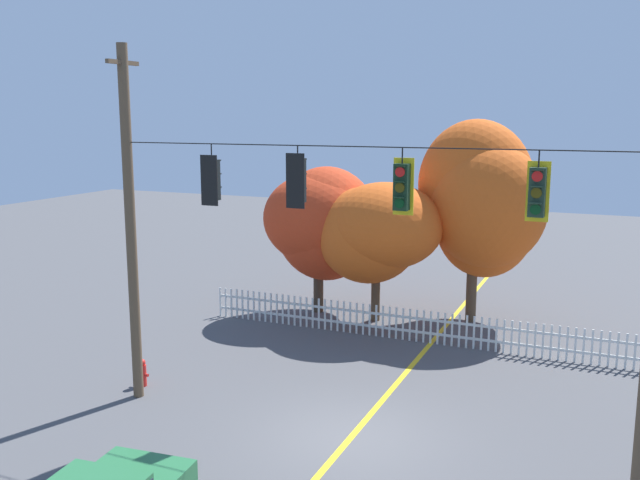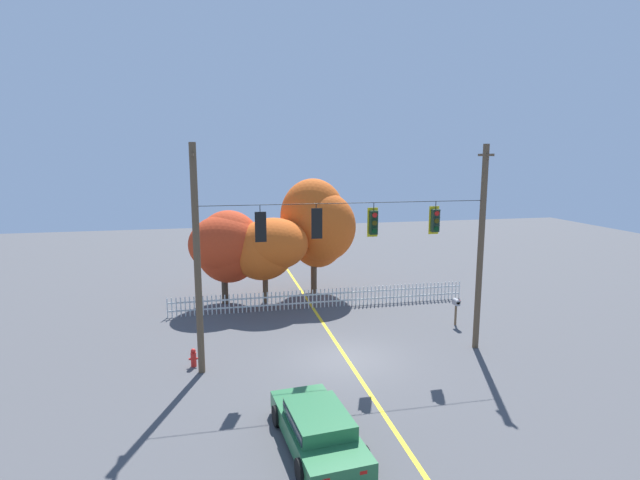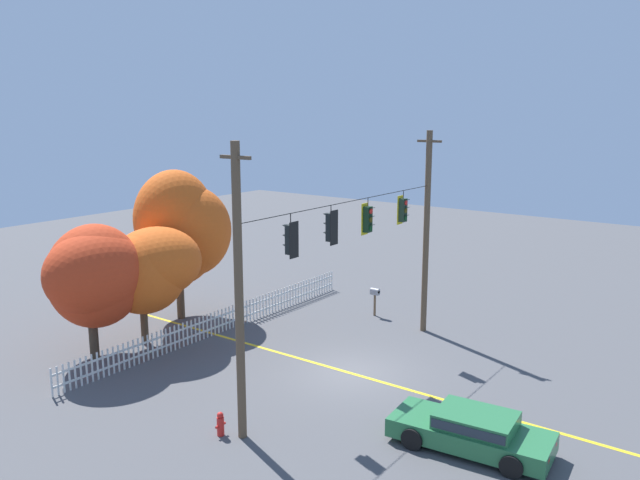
{
  "view_description": "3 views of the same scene",
  "coord_description": "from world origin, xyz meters",
  "px_view_note": "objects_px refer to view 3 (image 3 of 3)",
  "views": [
    {
      "loc": [
        5.12,
        -13.6,
        7.11
      ],
      "look_at": [
        -1.12,
        0.84,
        4.27
      ],
      "focal_mm": 39.04,
      "sensor_mm": 36.0,
      "label": 1
    },
    {
      "loc": [
        -5.15,
        -18.45,
        8.26
      ],
      "look_at": [
        -0.94,
        0.9,
        4.87
      ],
      "focal_mm": 27.5,
      "sensor_mm": 36.0,
      "label": 2
    },
    {
      "loc": [
        -18.59,
        -12.22,
        9.57
      ],
      "look_at": [
        -0.61,
        0.96,
        5.04
      ],
      "focal_mm": 35.79,
      "sensor_mm": 36.0,
      "label": 3
    }
  ],
  "objects_px": {
    "autumn_maple_near_fence": "(95,275)",
    "parked_car": "(472,430)",
    "autumn_oak_far_east": "(182,230)",
    "traffic_signal_northbound_primary": "(291,239)",
    "roadside_mailbox": "(375,293)",
    "traffic_signal_eastbound_side": "(331,227)",
    "traffic_signal_northbound_secondary": "(367,219)",
    "fire_hydrant": "(220,424)",
    "autumn_maple_mid": "(151,268)",
    "traffic_signal_southbound_primary": "(403,210)"
  },
  "relations": [
    {
      "from": "autumn_maple_near_fence",
      "to": "parked_car",
      "type": "bearing_deg",
      "value": -82.11
    },
    {
      "from": "autumn_oak_far_east",
      "to": "traffic_signal_northbound_primary",
      "type": "bearing_deg",
      "value": -113.58
    },
    {
      "from": "roadside_mailbox",
      "to": "parked_car",
      "type": "bearing_deg",
      "value": -135.57
    },
    {
      "from": "traffic_signal_northbound_primary",
      "to": "parked_car",
      "type": "bearing_deg",
      "value": -80.32
    },
    {
      "from": "traffic_signal_eastbound_side",
      "to": "traffic_signal_northbound_secondary",
      "type": "bearing_deg",
      "value": 0.47
    },
    {
      "from": "traffic_signal_eastbound_side",
      "to": "autumn_oak_far_east",
      "type": "relative_size",
      "value": 0.19
    },
    {
      "from": "fire_hydrant",
      "to": "roadside_mailbox",
      "type": "height_order",
      "value": "roadside_mailbox"
    },
    {
      "from": "traffic_signal_northbound_secondary",
      "to": "autumn_maple_mid",
      "type": "bearing_deg",
      "value": 111.85
    },
    {
      "from": "traffic_signal_northbound_primary",
      "to": "roadside_mailbox",
      "type": "distance_m",
      "value": 11.18
    },
    {
      "from": "fire_hydrant",
      "to": "traffic_signal_northbound_primary",
      "type": "bearing_deg",
      "value": -12.46
    },
    {
      "from": "traffic_signal_eastbound_side",
      "to": "autumn_maple_near_fence",
      "type": "distance_m",
      "value": 9.73
    },
    {
      "from": "roadside_mailbox",
      "to": "fire_hydrant",
      "type": "bearing_deg",
      "value": -169.81
    },
    {
      "from": "traffic_signal_eastbound_side",
      "to": "autumn_oak_far_east",
      "type": "height_order",
      "value": "autumn_oak_far_east"
    },
    {
      "from": "traffic_signal_eastbound_side",
      "to": "fire_hydrant",
      "type": "relative_size",
      "value": 1.8
    },
    {
      "from": "traffic_signal_northbound_primary",
      "to": "parked_car",
      "type": "relative_size",
      "value": 0.3
    },
    {
      "from": "traffic_signal_northbound_secondary",
      "to": "autumn_oak_far_east",
      "type": "distance_m",
      "value": 10.07
    },
    {
      "from": "traffic_signal_eastbound_side",
      "to": "traffic_signal_northbound_secondary",
      "type": "distance_m",
      "value": 2.34
    },
    {
      "from": "autumn_oak_far_east",
      "to": "roadside_mailbox",
      "type": "xyz_separation_m",
      "value": [
        5.46,
        -7.13,
        -3.09
      ]
    },
    {
      "from": "traffic_signal_southbound_primary",
      "to": "traffic_signal_eastbound_side",
      "type": "bearing_deg",
      "value": -179.78
    },
    {
      "from": "autumn_maple_near_fence",
      "to": "fire_hydrant",
      "type": "distance_m",
      "value": 8.96
    },
    {
      "from": "traffic_signal_eastbound_side",
      "to": "autumn_maple_near_fence",
      "type": "bearing_deg",
      "value": 109.88
    },
    {
      "from": "traffic_signal_northbound_secondary",
      "to": "parked_car",
      "type": "xyz_separation_m",
      "value": [
        -3.51,
        -5.82,
        -5.05
      ]
    },
    {
      "from": "fire_hydrant",
      "to": "traffic_signal_southbound_primary",
      "type": "bearing_deg",
      "value": -3.36
    },
    {
      "from": "traffic_signal_northbound_secondary",
      "to": "autumn_maple_near_fence",
      "type": "xyz_separation_m",
      "value": [
        -5.55,
        8.86,
        -2.3
      ]
    },
    {
      "from": "autumn_maple_mid",
      "to": "fire_hydrant",
      "type": "relative_size",
      "value": 6.57
    },
    {
      "from": "traffic_signal_eastbound_side",
      "to": "roadside_mailbox",
      "type": "relative_size",
      "value": 1.0
    },
    {
      "from": "traffic_signal_southbound_primary",
      "to": "roadside_mailbox",
      "type": "height_order",
      "value": "traffic_signal_southbound_primary"
    },
    {
      "from": "traffic_signal_northbound_primary",
      "to": "traffic_signal_southbound_primary",
      "type": "height_order",
      "value": "same"
    },
    {
      "from": "traffic_signal_northbound_primary",
      "to": "traffic_signal_northbound_secondary",
      "type": "relative_size",
      "value": 1.01
    },
    {
      "from": "autumn_oak_far_east",
      "to": "parked_car",
      "type": "distance_m",
      "value": 16.52
    },
    {
      "from": "autumn_maple_near_fence",
      "to": "autumn_oak_far_east",
      "type": "bearing_deg",
      "value": 11.49
    },
    {
      "from": "traffic_signal_northbound_primary",
      "to": "autumn_oak_far_east",
      "type": "relative_size",
      "value": 0.2
    },
    {
      "from": "autumn_oak_far_east",
      "to": "fire_hydrant",
      "type": "distance_m",
      "value": 12.34
    },
    {
      "from": "parked_car",
      "to": "traffic_signal_northbound_secondary",
      "type": "bearing_deg",
      "value": 58.87
    },
    {
      "from": "autumn_oak_far_east",
      "to": "autumn_maple_mid",
      "type": "bearing_deg",
      "value": -152.68
    },
    {
      "from": "traffic_signal_southbound_primary",
      "to": "parked_car",
      "type": "bearing_deg",
      "value": -136.67
    },
    {
      "from": "autumn_maple_mid",
      "to": "parked_car",
      "type": "bearing_deg",
      "value": -90.74
    },
    {
      "from": "autumn_maple_near_fence",
      "to": "traffic_signal_northbound_secondary",
      "type": "bearing_deg",
      "value": -57.94
    },
    {
      "from": "traffic_signal_northbound_secondary",
      "to": "parked_car",
      "type": "height_order",
      "value": "traffic_signal_northbound_secondary"
    },
    {
      "from": "traffic_signal_eastbound_side",
      "to": "fire_hydrant",
      "type": "bearing_deg",
      "value": 173.0
    },
    {
      "from": "autumn_maple_mid",
      "to": "roadside_mailbox",
      "type": "distance_m",
      "value": 10.46
    },
    {
      "from": "autumn_maple_mid",
      "to": "roadside_mailbox",
      "type": "height_order",
      "value": "autumn_maple_mid"
    },
    {
      "from": "autumn_maple_near_fence",
      "to": "roadside_mailbox",
      "type": "xyz_separation_m",
      "value": [
        10.85,
        -6.03,
        -2.26
      ]
    },
    {
      "from": "autumn_maple_mid",
      "to": "roadside_mailbox",
      "type": "bearing_deg",
      "value": -32.4
    },
    {
      "from": "traffic_signal_eastbound_side",
      "to": "autumn_oak_far_east",
      "type": "bearing_deg",
      "value": 77.63
    },
    {
      "from": "autumn_maple_near_fence",
      "to": "traffic_signal_northbound_primary",
      "type": "bearing_deg",
      "value": -83.29
    },
    {
      "from": "traffic_signal_northbound_secondary",
      "to": "traffic_signal_southbound_primary",
      "type": "relative_size",
      "value": 1.02
    },
    {
      "from": "traffic_signal_northbound_secondary",
      "to": "autumn_oak_far_east",
      "type": "bearing_deg",
      "value": 90.86
    },
    {
      "from": "autumn_maple_mid",
      "to": "fire_hydrant",
      "type": "height_order",
      "value": "autumn_maple_mid"
    },
    {
      "from": "roadside_mailbox",
      "to": "traffic_signal_southbound_primary",
      "type": "bearing_deg",
      "value": -133.18
    }
  ]
}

